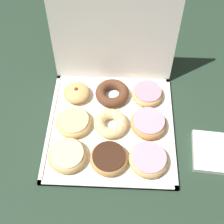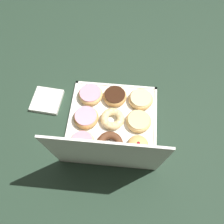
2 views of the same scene
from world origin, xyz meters
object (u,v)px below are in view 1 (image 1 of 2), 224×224
donut_box (111,127)px  glazed_ring_donut_3 (74,123)px  chocolate_frosted_donut_1 (110,158)px  jelly_filled_donut_6 (77,93)px  pink_frosted_donut_5 (148,123)px  glazed_ring_donut_0 (67,155)px  chocolate_cake_ring_donut_7 (114,93)px  napkin_stack (215,152)px  cruller_donut_4 (111,123)px  pink_frosted_donut_2 (149,159)px  pink_frosted_donut_8 (147,93)px

donut_box → glazed_ring_donut_3: 0.12m
chocolate_frosted_donut_1 → jelly_filled_donut_6: 0.27m
glazed_ring_donut_3 → pink_frosted_donut_5: size_ratio=0.99×
glazed_ring_donut_0 → jelly_filled_donut_6: bearing=89.4°
chocolate_cake_ring_donut_7 → jelly_filled_donut_6: bearing=-177.4°
pink_frosted_donut_5 → napkin_stack: (0.21, -0.08, -0.02)m
chocolate_frosted_donut_1 → pink_frosted_donut_5: pink_frosted_donut_5 is taller
glazed_ring_donut_3 → pink_frosted_donut_5: pink_frosted_donut_5 is taller
cruller_donut_4 → pink_frosted_donut_2: bearing=-45.6°
cruller_donut_4 → napkin_stack: cruller_donut_4 is taller
donut_box → chocolate_frosted_donut_1: bearing=-87.8°
donut_box → napkin_stack: (0.33, -0.08, 0.00)m
glazed_ring_donut_0 → glazed_ring_donut_3: glazed_ring_donut_0 is taller
pink_frosted_donut_2 → cruller_donut_4: size_ratio=1.08×
donut_box → napkin_stack: size_ratio=2.99×
cruller_donut_4 → pink_frosted_donut_8: (0.12, 0.13, -0.00)m
jelly_filled_donut_6 → pink_frosted_donut_8: (0.24, 0.01, -0.00)m
napkin_stack → glazed_ring_donut_0: bearing=-175.2°
chocolate_frosted_donut_1 → pink_frosted_donut_5: bearing=47.6°
pink_frosted_donut_2 → chocolate_cake_ring_donut_7: (-0.11, 0.24, -0.00)m
jelly_filled_donut_6 → pink_frosted_donut_2: bearing=-44.8°
chocolate_cake_ring_donut_7 → chocolate_frosted_donut_1: bearing=-90.0°
pink_frosted_donut_5 → pink_frosted_donut_8: pink_frosted_donut_5 is taller
cruller_donut_4 → chocolate_cake_ring_donut_7: (0.00, 0.12, -0.00)m
donut_box → cruller_donut_4: (0.00, -0.00, 0.02)m
glazed_ring_donut_3 → jelly_filled_donut_6: 0.12m
chocolate_frosted_donut_1 → glazed_ring_donut_3: (-0.12, 0.12, -0.00)m
chocolate_cake_ring_donut_7 → pink_frosted_donut_8: same height
glazed_ring_donut_0 → chocolate_cake_ring_donut_7: 0.27m
donut_box → glazed_ring_donut_3: size_ratio=3.52×
donut_box → chocolate_cake_ring_donut_7: 0.13m
chocolate_cake_ring_donut_7 → napkin_stack: 0.38m
cruller_donut_4 → jelly_filled_donut_6: (-0.12, 0.12, 0.00)m
pink_frosted_donut_8 → chocolate_cake_ring_donut_7: bearing=-178.5°
chocolate_frosted_donut_1 → napkin_stack: size_ratio=0.83×
donut_box → glazed_ring_donut_3: glazed_ring_donut_3 is taller
pink_frosted_donut_8 → chocolate_frosted_donut_1: bearing=-115.0°
donut_box → pink_frosted_donut_8: bearing=46.3°
pink_frosted_donut_5 → pink_frosted_donut_8: (-0.00, 0.12, -0.00)m
glazed_ring_donut_0 → pink_frosted_donut_2: size_ratio=0.99×
pink_frosted_donut_5 → chocolate_cake_ring_donut_7: bearing=134.5°
chocolate_frosted_donut_1 → glazed_ring_donut_3: chocolate_frosted_donut_1 is taller
pink_frosted_donut_2 → napkin_stack: size_ratio=0.87×
glazed_ring_donut_3 → jelly_filled_donut_6: jelly_filled_donut_6 is taller
pink_frosted_donut_2 → glazed_ring_donut_3: size_ratio=1.02×
chocolate_frosted_donut_1 → jelly_filled_donut_6: jelly_filled_donut_6 is taller
donut_box → chocolate_cake_ring_donut_7: (0.00, 0.12, 0.02)m
glazed_ring_donut_0 → cruller_donut_4: 0.17m
glazed_ring_donut_3 → jelly_filled_donut_6: (-0.00, 0.12, 0.00)m
donut_box → glazed_ring_donut_0: (-0.12, -0.12, 0.02)m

